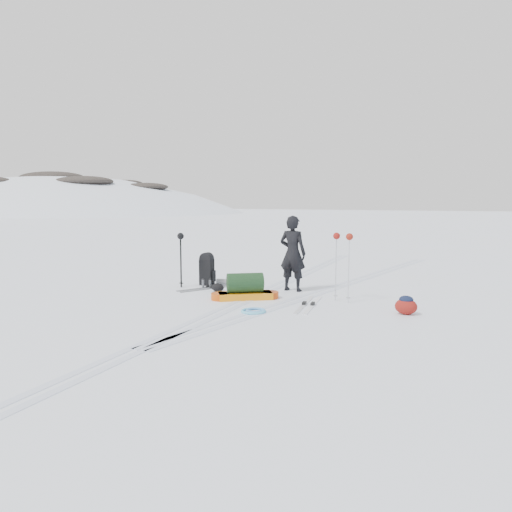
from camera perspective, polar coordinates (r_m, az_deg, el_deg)
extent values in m
plane|color=white|center=(12.12, 0.44, -4.34)|extent=(200.00, 200.00, 0.00)
ellipsoid|color=white|center=(108.48, -21.21, -16.95)|extent=(143.00, 121.00, 93.50)
ellipsoid|color=black|center=(99.99, -22.29, 8.30)|extent=(13.00, 10.00, 2.20)
ellipsoid|color=black|center=(85.59, -19.11, 8.05)|extent=(10.40, 8.00, 1.76)
ellipsoid|color=black|center=(113.13, -24.70, 7.44)|extent=(9.10, 7.00, 1.54)
ellipsoid|color=black|center=(99.90, -14.90, 8.04)|extent=(7.80, 6.00, 1.32)
ellipsoid|color=black|center=(87.41, -12.52, 7.71)|extent=(8.32, 6.40, 1.41)
cube|color=silver|center=(12.17, -0.07, -4.28)|extent=(1.40, 17.97, 0.01)
cube|color=silver|center=(12.07, 0.95, -4.37)|extent=(1.40, 17.97, 0.01)
cube|color=silver|center=(13.48, 9.14, -3.31)|extent=(2.09, 13.88, 0.01)
cube|color=silver|center=(13.41, 10.12, -3.38)|extent=(2.09, 13.88, 0.01)
imported|color=black|center=(12.43, 4.21, 0.30)|extent=(0.71, 0.48, 1.88)
cube|color=orange|center=(11.49, -1.25, -4.55)|extent=(1.28, 1.14, 0.15)
cylinder|color=#C6400B|center=(11.59, 1.49, -4.46)|extent=(0.63, 0.63, 0.15)
cylinder|color=#C84A0B|center=(11.42, -4.04, -4.64)|extent=(0.63, 0.63, 0.15)
cylinder|color=black|center=(11.44, -1.26, -3.07)|extent=(0.92, 0.85, 0.45)
cube|color=black|center=(13.38, -5.65, -1.86)|extent=(0.36, 0.27, 0.69)
cylinder|color=black|center=(13.33, -5.66, -0.31)|extent=(0.35, 0.26, 0.33)
cube|color=black|center=(13.33, -4.93, -2.31)|extent=(0.09, 0.18, 0.29)
cylinder|color=gray|center=(13.48, -3.38, -2.94)|extent=(0.56, 0.32, 0.15)
cylinder|color=black|center=(13.13, -8.62, -0.68)|extent=(0.03, 0.03, 1.32)
cylinder|color=black|center=(13.05, -8.54, -0.72)|extent=(0.03, 0.03, 1.32)
torus|color=black|center=(13.21, -8.58, -3.07)|extent=(0.11, 0.11, 0.01)
torus|color=black|center=(13.13, -8.50, -3.13)|extent=(0.11, 0.11, 0.01)
sphere|color=black|center=(13.02, -8.62, 2.26)|extent=(0.17, 0.17, 0.17)
cylinder|color=silver|center=(11.34, 9.13, -1.47)|extent=(0.03, 0.03, 1.44)
cylinder|color=silver|center=(11.16, 10.56, -1.63)|extent=(0.03, 0.03, 1.44)
torus|color=#B1B3B8|center=(11.44, 9.07, -4.50)|extent=(0.11, 0.11, 0.01)
torus|color=#A5A7AC|center=(11.26, 10.49, -4.71)|extent=(0.11, 0.11, 0.01)
sphere|color=maroon|center=(11.27, 9.19, 2.27)|extent=(0.16, 0.16, 0.16)
sphere|color=maroon|center=(11.08, 10.64, 2.18)|extent=(0.16, 0.16, 0.16)
cube|color=gray|center=(12.88, -4.91, -3.69)|extent=(0.93, 1.73, 0.02)
cube|color=gray|center=(13.04, -5.34, -3.57)|extent=(0.93, 1.73, 0.02)
cube|color=black|center=(12.87, -4.91, -3.54)|extent=(0.15, 0.20, 0.05)
cube|color=black|center=(13.03, -5.34, -3.42)|extent=(0.15, 0.20, 0.05)
cube|color=silver|center=(10.90, 5.53, -5.55)|extent=(0.42, 1.86, 0.02)
cube|color=white|center=(10.87, 6.51, -5.60)|extent=(0.42, 1.86, 0.02)
cube|color=black|center=(10.90, 5.53, -5.37)|extent=(0.10, 0.20, 0.05)
cube|color=black|center=(10.86, 6.51, -5.42)|extent=(0.10, 0.20, 0.05)
torus|color=#61CCED|center=(10.15, -0.30, -6.31)|extent=(0.62, 0.62, 0.05)
torus|color=#5EA8E5|center=(10.17, -0.05, -6.22)|extent=(0.49, 0.49, 0.05)
ellipsoid|color=maroon|center=(10.39, 16.77, -5.55)|extent=(0.54, 0.48, 0.32)
ellipsoid|color=black|center=(10.36, 16.79, -4.78)|extent=(0.35, 0.32, 0.15)
cylinder|color=slate|center=(12.92, -6.08, -3.20)|extent=(0.07, 0.07, 0.23)
cylinder|color=#5A5D61|center=(12.99, -5.29, -3.18)|extent=(0.07, 0.07, 0.21)
cylinder|color=black|center=(12.90, -6.09, -2.64)|extent=(0.06, 0.06, 0.03)
cylinder|color=black|center=(12.97, -5.29, -2.67)|extent=(0.06, 0.06, 0.03)
ellipsoid|color=black|center=(12.43, -4.39, -3.61)|extent=(0.34, 0.27, 0.21)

